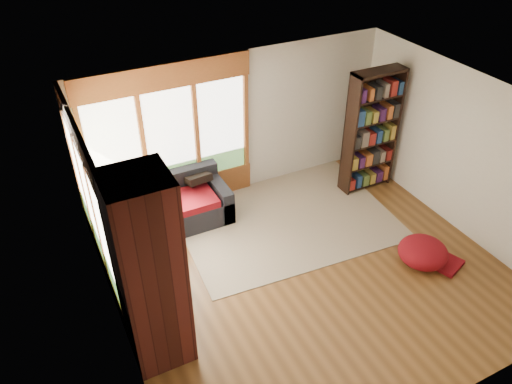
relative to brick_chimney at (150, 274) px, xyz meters
name	(u,v)px	position (x,y,z in m)	size (l,w,h in m)	color
floor	(309,272)	(2.40, 0.35, -1.30)	(5.50, 5.50, 0.00)	brown
ceiling	(323,114)	(2.40, 0.35, 1.30)	(5.50, 5.50, 0.00)	white
wall_back	(237,125)	(2.40, 2.85, 0.00)	(5.50, 0.04, 2.60)	silver
wall_front	(452,335)	(2.40, -2.15, 0.00)	(5.50, 0.04, 2.60)	silver
wall_left	(111,265)	(-0.35, 0.35, 0.00)	(0.04, 5.00, 2.60)	silver
wall_right	(466,155)	(5.15, 0.35, 0.00)	(0.04, 5.00, 2.60)	silver
windows_back	(171,139)	(1.20, 2.82, 0.05)	(2.82, 0.10, 1.90)	#975326
windows_left	(92,205)	(-0.32, 1.55, 0.05)	(0.10, 2.62, 1.90)	#975326
roller_blind	(76,150)	(-0.29, 2.38, 0.45)	(0.03, 0.72, 0.90)	#799359
brick_chimney	(150,274)	(0.00, 0.00, 0.00)	(0.70, 0.70, 2.60)	#471914
sectional_sofa	(147,229)	(0.45, 2.05, -1.00)	(2.20, 2.20, 0.80)	black
area_rug	(284,217)	(2.72, 1.67, -1.29)	(3.51, 2.69, 0.01)	beige
bookshelf	(371,132)	(4.54, 1.88, -0.17)	(0.96, 0.32, 2.25)	black
pouf	(423,252)	(4.03, -0.23, -1.09)	(0.74, 0.74, 0.40)	maroon
dog_tan	(149,198)	(0.56, 2.12, -0.48)	(1.17, 0.99, 0.57)	olive
dog_brindle	(128,240)	(0.03, 1.38, -0.56)	(0.71, 0.82, 0.40)	#402518
throw_pillows	(148,203)	(0.53, 2.10, -0.55)	(1.98, 1.68, 0.45)	black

